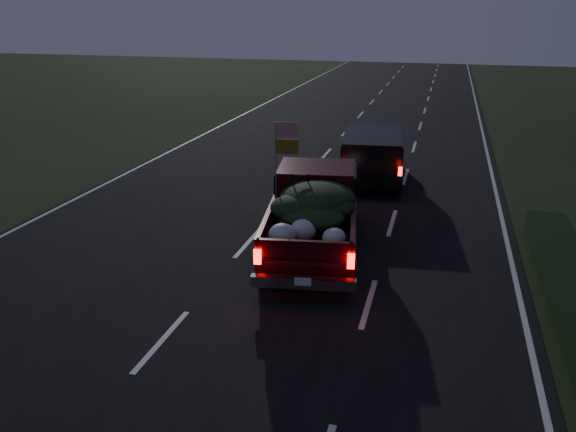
% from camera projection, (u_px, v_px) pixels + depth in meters
% --- Properties ---
extents(ground, '(120.00, 120.00, 0.00)m').
position_uv_depth(ground, '(162.00, 341.00, 10.70)').
color(ground, black).
rests_on(ground, ground).
extents(road_asphalt, '(14.00, 120.00, 0.02)m').
position_uv_depth(road_asphalt, '(162.00, 341.00, 10.70)').
color(road_asphalt, black).
rests_on(road_asphalt, ground).
extents(pickup_truck, '(3.03, 5.95, 2.98)m').
position_uv_depth(pickup_truck, '(314.00, 208.00, 14.48)').
color(pickup_truck, '#3C080D').
rests_on(pickup_truck, ground).
extents(lead_suv, '(2.66, 5.20, 1.43)m').
position_uv_depth(lead_suv, '(372.00, 152.00, 20.29)').
color(lead_suv, black).
rests_on(lead_suv, ground).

